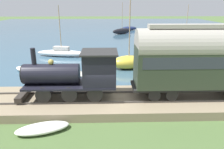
# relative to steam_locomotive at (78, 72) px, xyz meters

# --- Properties ---
(ground_plane) EXTENTS (200.00, 200.00, 0.00)m
(ground_plane) POSITION_rel_steam_locomotive_xyz_m (-0.15, -1.82, -2.36)
(ground_plane) COLOR #476033
(harbor_water) EXTENTS (80.00, 80.00, 0.01)m
(harbor_water) POSITION_rel_steam_locomotive_xyz_m (42.55, -1.82, -2.36)
(harbor_water) COLOR #38566B
(harbor_water) RESTS_ON ground
(rail_embankment) EXTENTS (4.51, 56.00, 0.67)m
(rail_embankment) POSITION_rel_steam_locomotive_xyz_m (0.00, -1.82, -2.08)
(rail_embankment) COLOR #84755B
(rail_embankment) RESTS_ON ground
(steam_locomotive) EXTENTS (2.27, 6.39, 3.28)m
(steam_locomotive) POSITION_rel_steam_locomotive_xyz_m (0.00, 0.00, 0.00)
(steam_locomotive) COLOR black
(steam_locomotive) RESTS_ON rail_embankment
(passenger_coach) EXTENTS (2.21, 8.82, 4.69)m
(passenger_coach) POSITION_rel_steam_locomotive_xyz_m (0.00, -7.93, 0.91)
(passenger_coach) COLOR black
(passenger_coach) RESTS_ON rail_embankment
(sailboat_black) EXTENTS (3.46, 4.75, 6.67)m
(sailboat_black) POSITION_rel_steam_locomotive_xyz_m (35.18, -5.47, -1.71)
(sailboat_black) COLOR black
(sailboat_black) RESTS_ON harbor_water
(sailboat_yellow) EXTENTS (2.41, 3.86, 7.94)m
(sailboat_yellow) POSITION_rel_steam_locomotive_xyz_m (8.53, -4.21, -1.63)
(sailboat_yellow) COLOR gold
(sailboat_yellow) RESTS_ON harbor_water
(sailboat_white) EXTENTS (2.40, 6.61, 6.31)m
(sailboat_white) POSITION_rel_steam_locomotive_xyz_m (14.24, 3.83, -1.85)
(sailboat_white) COLOR white
(sailboat_white) RESTS_ON harbor_water
(sailboat_navy) EXTENTS (2.53, 4.19, 6.01)m
(sailboat_navy) POSITION_rel_steam_locomotive_xyz_m (42.07, -7.78, -1.87)
(sailboat_navy) COLOR #192347
(sailboat_navy) RESTS_ON harbor_water
(sailboat_blue) EXTENTS (4.44, 5.57, 6.31)m
(sailboat_blue) POSITION_rel_steam_locomotive_xyz_m (25.03, -15.97, -1.61)
(sailboat_blue) COLOR #335199
(sailboat_blue) RESTS_ON harbor_water
(rowboat_far_out) EXTENTS (1.84, 2.21, 0.35)m
(rowboat_far_out) POSITION_rel_steam_locomotive_xyz_m (6.22, -9.97, -2.18)
(rowboat_far_out) COLOR #B7B2A3
(rowboat_far_out) RESTS_ON harbor_water
(rowboat_near_shore) EXTENTS (2.73, 2.97, 0.42)m
(rowboat_near_shore) POSITION_rel_steam_locomotive_xyz_m (7.76, 6.23, -2.14)
(rowboat_near_shore) COLOR silver
(rowboat_near_shore) RESTS_ON harbor_water
(rowboat_mid_harbor) EXTENTS (2.63, 2.32, 0.47)m
(rowboat_mid_harbor) POSITION_rel_steam_locomotive_xyz_m (6.38, 0.84, -2.12)
(rowboat_mid_harbor) COLOR #B7B2A3
(rowboat_mid_harbor) RESTS_ON harbor_water
(rowboat_off_pier) EXTENTS (2.09, 2.36, 0.35)m
(rowboat_off_pier) POSITION_rel_steam_locomotive_xyz_m (7.11, -13.25, -2.18)
(rowboat_off_pier) COLOR beige
(rowboat_off_pier) RESTS_ON harbor_water
(beached_dinghy) EXTENTS (1.88, 3.00, 0.44)m
(beached_dinghy) POSITION_rel_steam_locomotive_xyz_m (-3.08, 1.61, -2.14)
(beached_dinghy) COLOR silver
(beached_dinghy) RESTS_ON ground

